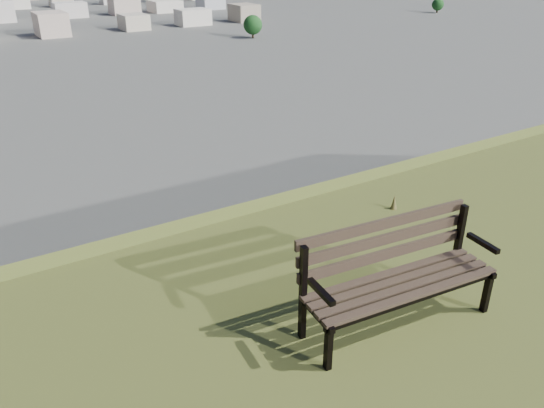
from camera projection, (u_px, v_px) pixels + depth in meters
park_bench at (395, 269)px, 4.33m from camera, size 1.71×0.69×0.87m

